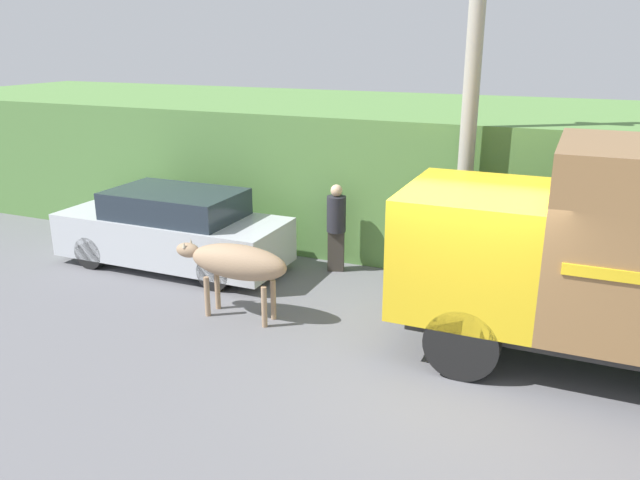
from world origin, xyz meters
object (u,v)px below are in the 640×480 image
(brown_cow, at_px, (236,263))
(utility_pole, at_px, (471,96))
(pedestrian_on_hill, at_px, (336,224))
(parked_suv, at_px, (173,230))

(brown_cow, height_order, utility_pole, utility_pole)
(pedestrian_on_hill, bearing_deg, parked_suv, 1.95)
(brown_cow, xyz_separation_m, utility_pole, (3.05, 2.82, 2.50))
(brown_cow, distance_m, utility_pole, 4.85)
(parked_suv, bearing_deg, pedestrian_on_hill, 18.53)
(brown_cow, xyz_separation_m, parked_suv, (-2.40, 1.60, -0.19))
(brown_cow, height_order, parked_suv, parked_suv)
(parked_suv, bearing_deg, brown_cow, -34.16)
(brown_cow, relative_size, pedestrian_on_hill, 1.17)
(pedestrian_on_hill, bearing_deg, brown_cow, 58.75)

